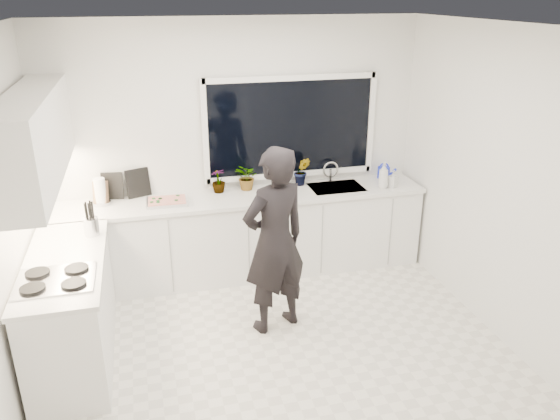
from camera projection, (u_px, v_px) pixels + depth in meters
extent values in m
cube|color=beige|center=(276.00, 350.00, 4.80)|extent=(4.00, 3.50, 0.02)
cube|color=white|center=(236.00, 148.00, 5.87)|extent=(4.00, 0.02, 2.70)
cube|color=white|center=(499.00, 185.00, 4.75)|extent=(0.02, 3.50, 2.70)
cube|color=white|center=(275.00, 24.00, 3.78)|extent=(4.00, 3.50, 0.02)
cube|color=black|center=(291.00, 127.00, 5.90)|extent=(1.80, 0.02, 1.00)
cube|color=white|center=(244.00, 237.00, 5.93)|extent=(3.92, 0.58, 0.88)
cube|color=white|center=(72.00, 311.00, 4.56)|extent=(0.58, 1.60, 0.88)
cube|color=silver|center=(243.00, 197.00, 5.75)|extent=(3.94, 0.62, 0.04)
cube|color=silver|center=(64.00, 262.00, 4.38)|extent=(0.62, 1.60, 0.04)
cube|color=white|center=(35.00, 137.00, 4.32)|extent=(0.34, 2.10, 0.70)
cube|color=silver|center=(336.00, 191.00, 6.01)|extent=(0.58, 0.42, 0.14)
cylinder|color=silver|center=(331.00, 172.00, 6.13)|extent=(0.03, 0.03, 0.22)
cube|color=black|center=(55.00, 279.00, 4.05)|extent=(0.56, 0.48, 0.03)
imported|color=black|center=(275.00, 241.00, 4.81)|extent=(0.74, 0.61, 1.74)
cube|color=silver|center=(167.00, 202.00, 5.54)|extent=(0.42, 0.32, 0.03)
cube|color=red|center=(167.00, 200.00, 5.53)|extent=(0.38, 0.28, 0.01)
cylinder|color=#1627D4|center=(384.00, 173.00, 6.26)|extent=(0.17, 0.17, 0.13)
cylinder|color=white|center=(100.00, 192.00, 5.46)|extent=(0.13, 0.13, 0.26)
cube|color=olive|center=(101.00, 193.00, 5.51)|extent=(0.15, 0.13, 0.22)
cylinder|color=silver|center=(91.00, 226.00, 4.80)|extent=(0.13, 0.13, 0.16)
cube|color=black|center=(112.00, 186.00, 5.61)|extent=(0.22, 0.06, 0.28)
cube|color=black|center=(138.00, 183.00, 5.67)|extent=(0.24, 0.11, 0.30)
imported|color=#26662D|center=(219.00, 181.00, 5.79)|extent=(0.18, 0.18, 0.26)
imported|color=#26662D|center=(248.00, 177.00, 5.86)|extent=(0.32, 0.33, 0.28)
imported|color=#26662D|center=(285.00, 172.00, 5.95)|extent=(0.21, 0.18, 0.33)
imported|color=#26662D|center=(302.00, 171.00, 6.00)|extent=(0.20, 0.18, 0.32)
imported|color=#D8BF66|center=(384.00, 175.00, 5.92)|extent=(0.16, 0.16, 0.29)
imported|color=#D8BF66|center=(393.00, 179.00, 5.96)|extent=(0.12, 0.12, 0.19)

